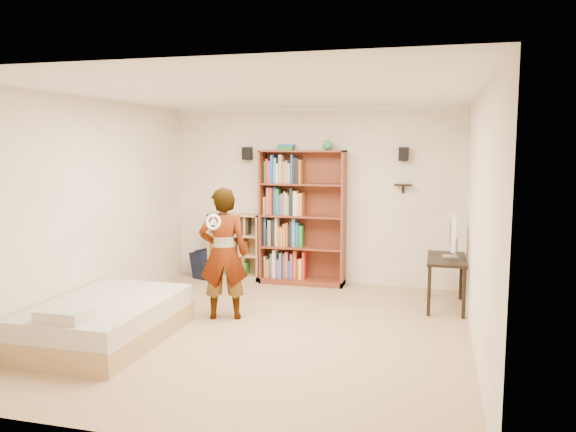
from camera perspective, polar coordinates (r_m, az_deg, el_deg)
name	(u,v)px	position (r m, az deg, el deg)	size (l,w,h in m)	color
ground	(268,332)	(6.58, -2.08, -11.65)	(4.50, 5.00, 0.01)	tan
room_shell	(267,178)	(6.24, -2.15, 3.84)	(4.52, 5.02, 2.71)	white
crown_molding	(267,95)	(6.25, -2.19, 12.18)	(4.50, 5.00, 0.06)	white
speaker_left	(247,153)	(8.84, -4.16, 6.36)	(0.14, 0.12, 0.20)	black
speaker_right	(404,154)	(8.37, 11.67, 6.18)	(0.14, 0.12, 0.20)	black
wall_shelf	(403,185)	(8.40, 11.59, 3.12)	(0.25, 0.16, 0.03)	black
tall_bookshelf	(302,218)	(8.57, 1.48, -0.19)	(1.30, 0.38, 2.05)	brown
low_bookshelf	(235,246)	(8.99, -5.38, -3.10)	(0.84, 0.31, 1.05)	tan
computer_desk	(446,283)	(7.71, 15.74, -6.52)	(0.49, 0.98, 0.67)	black
imac	(451,237)	(7.64, 16.22, -2.01)	(0.11, 0.55, 0.55)	white
daybed	(107,316)	(6.53, -17.94, -9.61)	(1.23, 1.89, 0.56)	beige
person	(223,254)	(6.92, -6.58, -3.81)	(0.59, 0.39, 1.62)	black
wii_wheel	(213,222)	(6.57, -7.59, -0.62)	(0.19, 0.19, 0.03)	white
navy_bag	(201,264)	(9.14, -8.80, -4.85)	(0.34, 0.22, 0.46)	black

